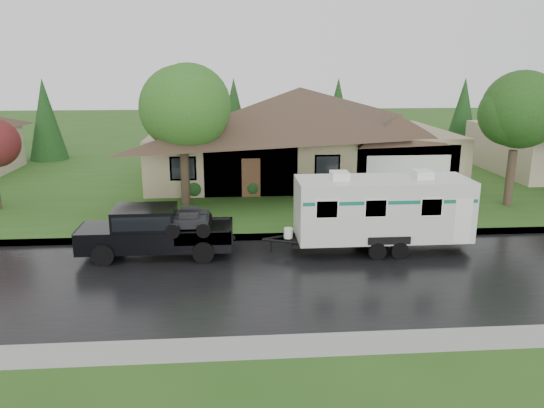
% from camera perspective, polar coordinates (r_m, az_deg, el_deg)
% --- Properties ---
extents(ground, '(140.00, 140.00, 0.00)m').
position_cam_1_polar(ground, '(20.29, 2.28, -5.65)').
color(ground, '#295219').
rests_on(ground, ground).
extents(road, '(140.00, 8.00, 0.01)m').
position_cam_1_polar(road, '(18.45, 3.00, -7.79)').
color(road, black).
rests_on(road, ground).
extents(curb, '(140.00, 0.50, 0.15)m').
position_cam_1_polar(curb, '(22.38, 1.61, -3.48)').
color(curb, gray).
rests_on(curb, ground).
extents(lawn, '(140.00, 26.00, 0.15)m').
position_cam_1_polar(lawn, '(34.68, -0.59, 3.10)').
color(lawn, '#295219').
rests_on(lawn, ground).
extents(house_main, '(19.44, 10.80, 6.90)m').
position_cam_1_polar(house_main, '(33.23, 3.52, 8.70)').
color(house_main, gray).
rests_on(house_main, lawn).
extents(tree_left_green, '(4.25, 4.25, 7.04)m').
position_cam_1_polar(tree_left_green, '(26.70, -9.64, 10.17)').
color(tree_left_green, '#382B1E').
rests_on(tree_left_green, lawn).
extents(tree_right_green, '(3.89, 3.89, 6.43)m').
position_cam_1_polar(tree_right_green, '(28.83, 24.87, 8.50)').
color(tree_right_green, '#382B1E').
rests_on(tree_right_green, lawn).
extents(shrub_row, '(13.60, 1.00, 1.00)m').
position_cam_1_polar(shrub_row, '(29.22, 4.08, 2.01)').
color(shrub_row, '#143814').
rests_on(shrub_row, lawn).
extents(pickup_truck, '(5.70, 2.17, 1.90)m').
position_cam_1_polar(pickup_truck, '(20.59, -12.65, -2.72)').
color(pickup_truck, black).
rests_on(pickup_truck, ground).
extents(travel_trailer, '(7.03, 2.47, 3.15)m').
position_cam_1_polar(travel_trailer, '(21.00, 11.75, -0.47)').
color(travel_trailer, silver).
rests_on(travel_trailer, ground).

